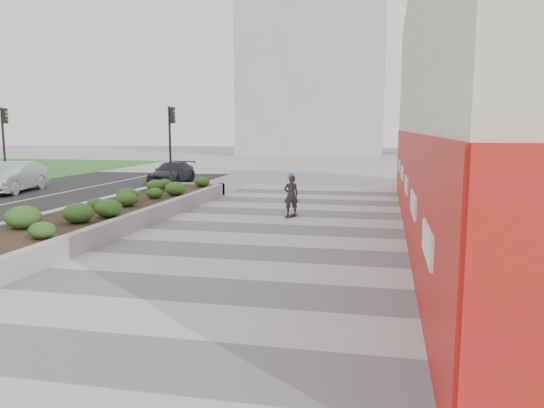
{
  "coord_description": "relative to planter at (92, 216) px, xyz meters",
  "views": [
    {
      "loc": [
        3.31,
        -7.66,
        3.12
      ],
      "look_at": [
        0.39,
        6.08,
        1.1
      ],
      "focal_mm": 35.0,
      "sensor_mm": 36.0,
      "label": 1
    }
  ],
  "objects": [
    {
      "name": "distant_bldg_north_l",
      "position": [
        0.5,
        48.0,
        9.58
      ],
      "size": [
        16.0,
        12.0,
        20.0
      ],
      "primitive_type": "cube",
      "color": "#ADAAA3",
      "rests_on": "ground"
    },
    {
      "name": "traffic_signal_near",
      "position": [
        -1.73,
        10.5,
        2.34
      ],
      "size": [
        0.33,
        0.28,
        4.2
      ],
      "color": "black",
      "rests_on": "ground"
    },
    {
      "name": "distant_bldg_north_r",
      "position": [
        20.5,
        53.0,
        11.58
      ],
      "size": [
        14.0,
        10.0,
        24.0
      ],
      "primitive_type": "cube",
      "color": "#ADAAA3",
      "rests_on": "ground"
    },
    {
      "name": "traffic_signal_far",
      "position": [
        -10.93,
        10.0,
        2.34
      ],
      "size": [
        0.33,
        0.28,
        4.2
      ],
      "color": "black",
      "rests_on": "ground"
    },
    {
      "name": "skateboarder",
      "position": [
        5.63,
        3.51,
        0.37
      ],
      "size": [
        0.6,
        0.75,
        1.57
      ],
      "rotation": [
        0.0,
        0.0,
        -0.31
      ],
      "color": "beige",
      "rests_on": "ground"
    },
    {
      "name": "manhole_cover",
      "position": [
        6.0,
        -4.0,
        -0.42
      ],
      "size": [
        0.44,
        0.44,
        0.01
      ],
      "primitive_type": "cylinder",
      "color": "#595654",
      "rests_on": "ground"
    },
    {
      "name": "planter",
      "position": [
        0.0,
        0.0,
        0.0
      ],
      "size": [
        3.0,
        18.0,
        0.9
      ],
      "color": "#9E9EA0",
      "rests_on": "ground"
    },
    {
      "name": "ground",
      "position": [
        5.5,
        -7.0,
        -0.42
      ],
      "size": [
        160.0,
        160.0,
        0.0
      ],
      "primitive_type": "plane",
      "color": "gray",
      "rests_on": "ground"
    },
    {
      "name": "walkway",
      "position": [
        5.5,
        -4.0,
        -0.41
      ],
      "size": [
        8.0,
        36.0,
        0.01
      ],
      "primitive_type": "cube",
      "color": "#A8A8AD",
      "rests_on": "ground"
    },
    {
      "name": "building",
      "position": [
        12.48,
        1.98,
        3.56
      ],
      "size": [
        6.04,
        24.08,
        8.0
      ],
      "color": "#BCB3A1",
      "rests_on": "ground"
    },
    {
      "name": "car_dark",
      "position": [
        -3.0,
        13.52,
        0.18
      ],
      "size": [
        1.77,
        4.17,
        1.2
      ],
      "primitive_type": "imported",
      "rotation": [
        0.0,
        0.0,
        0.02
      ],
      "color": "black",
      "rests_on": "ground"
    },
    {
      "name": "car_silver",
      "position": [
        -8.86,
        7.82,
        0.33
      ],
      "size": [
        2.41,
        4.74,
        1.49
      ],
      "primitive_type": "imported",
      "rotation": [
        0.0,
        0.0,
        0.19
      ],
      "color": "#B5B8BD",
      "rests_on": "ground"
    }
  ]
}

